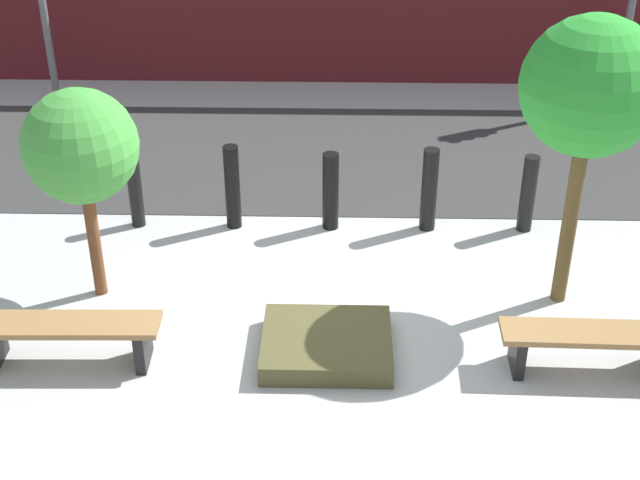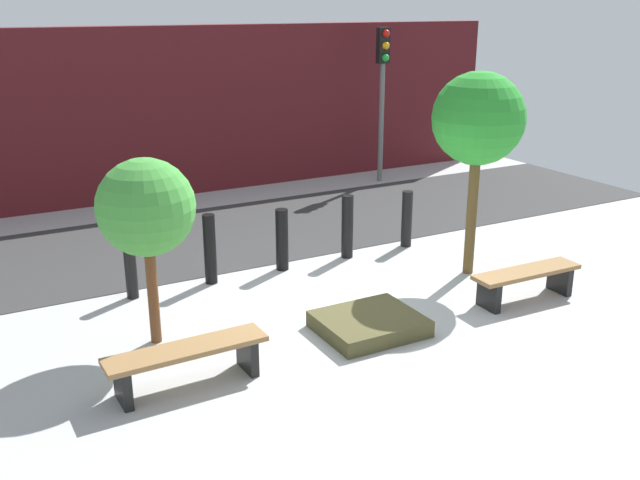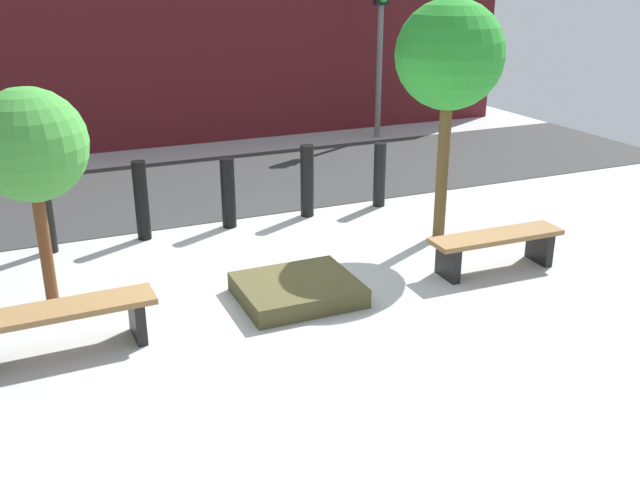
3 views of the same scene
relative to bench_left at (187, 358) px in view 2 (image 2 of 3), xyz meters
The scene contains 14 objects.
ground_plane 2.61m from the bench_left, 16.59° to the left, with size 18.00×18.00×0.00m, color #AAAAAA.
road_strip 5.44m from the bench_left, 62.83° to the left, with size 18.00×3.65×0.01m, color #323232.
building_facade 8.65m from the bench_left, 73.10° to the left, with size 16.20×0.50×3.56m, color #511419.
bench_left is the anchor object (origin of this frame).
bench_right 4.96m from the bench_left, ahead, with size 1.68×0.45×0.46m.
planter_bed 2.50m from the bench_left, ahead, with size 1.27×1.08×0.21m, color #494527.
tree_behind_left_bench 1.85m from the bench_left, 90.00° to the left, with size 1.17×1.17×2.33m.
tree_behind_right_bench 5.50m from the bench_left, 13.97° to the left, with size 1.37×1.37×3.09m.
bollard_far_left 2.76m from the bench_left, 87.83° to the left, with size 0.17×0.17×0.90m, color black.
bollard_left 3.05m from the bench_left, 64.89° to the left, with size 0.18×0.18×1.07m, color black.
bollard_center 3.71m from the bench_left, 48.03° to the left, with size 0.20×0.20×0.99m, color black.
bollard_right 4.59m from the bench_left, 36.93° to the left, with size 0.19×0.19×1.06m, color black.
bollard_far_right 5.59m from the bench_left, 29.59° to the left, with size 0.18×0.18×0.98m, color black.
traffic_light_mid_west 10.12m from the bench_left, 44.52° to the left, with size 0.28×0.27×3.49m.
Camera 2 is at (-4.54, -7.53, 4.03)m, focal length 40.00 mm.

